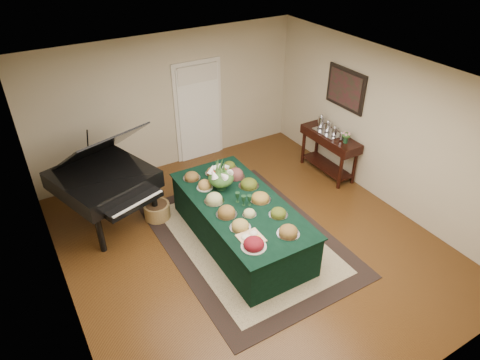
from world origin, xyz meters
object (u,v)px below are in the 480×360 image
floral_centerpiece (221,175)px  grand_piano (104,179)px  buffet_table (240,222)px  mahogany_sideboard (330,143)px

floral_centerpiece → grand_piano: size_ratio=0.22×
buffet_table → mahogany_sideboard: (2.58, 0.89, 0.30)m
buffet_table → grand_piano: grand_piano is taller
grand_piano → mahogany_sideboard: (4.23, -0.71, -0.18)m
floral_centerpiece → mahogany_sideboard: 2.69m
grand_piano → mahogany_sideboard: grand_piano is taller
grand_piano → mahogany_sideboard: size_ratio=1.46×
floral_centerpiece → mahogany_sideboard: floral_centerpiece is taller
buffet_table → grand_piano: bearing=135.9°
grand_piano → mahogany_sideboard: 4.30m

